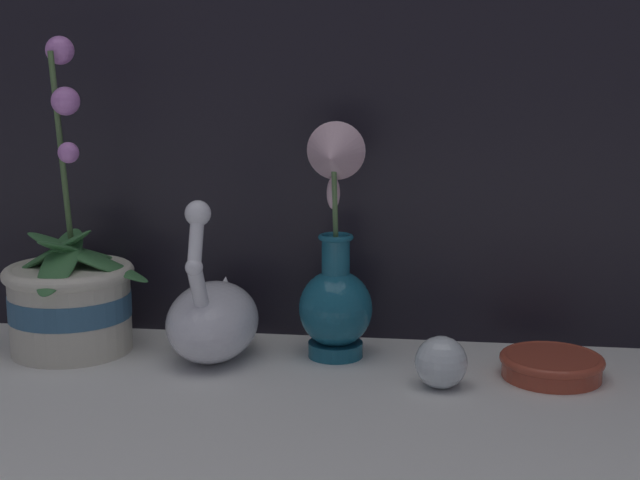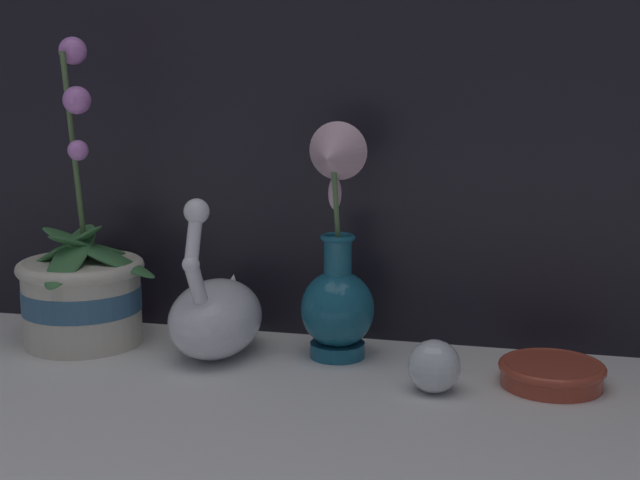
# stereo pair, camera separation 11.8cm
# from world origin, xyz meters

# --- Properties ---
(ground_plane) EXTENTS (2.80, 2.80, 0.00)m
(ground_plane) POSITION_xyz_m (0.00, 0.00, 0.00)
(ground_plane) COLOR silver
(orchid_potted_plant) EXTENTS (0.22, 0.22, 0.44)m
(orchid_potted_plant) POSITION_xyz_m (-0.33, 0.13, 0.08)
(orchid_potted_plant) COLOR beige
(orchid_potted_plant) RESTS_ON ground_plane
(swan_figurine) EXTENTS (0.12, 0.21, 0.23)m
(swan_figurine) POSITION_xyz_m (-0.12, 0.12, 0.06)
(swan_figurine) COLOR white
(swan_figurine) RESTS_ON ground_plane
(blue_vase) EXTENTS (0.10, 0.12, 0.33)m
(blue_vase) POSITION_xyz_m (0.05, 0.14, 0.12)
(blue_vase) COLOR #195B75
(blue_vase) RESTS_ON ground_plane
(glass_sphere) EXTENTS (0.07, 0.07, 0.07)m
(glass_sphere) POSITION_xyz_m (0.20, 0.05, 0.03)
(glass_sphere) COLOR silver
(glass_sphere) RESTS_ON ground_plane
(amber_dish) EXTENTS (0.13, 0.13, 0.03)m
(amber_dish) POSITION_xyz_m (0.34, 0.10, 0.02)
(amber_dish) COLOR #A8422D
(amber_dish) RESTS_ON ground_plane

